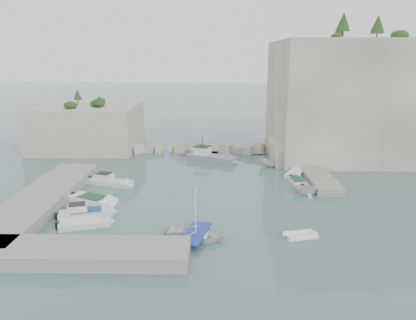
{
  "coord_description": "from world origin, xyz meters",
  "views": [
    {
      "loc": [
        0.99,
        -39.82,
        14.82
      ],
      "look_at": [
        0.0,
        6.0,
        3.0
      ],
      "focal_mm": 35.0,
      "sensor_mm": 36.0,
      "label": 1
    }
  ],
  "objects_px": {
    "motorboat_e": "(85,226)",
    "tender_east_c": "(296,175)",
    "motorboat_c": "(93,202)",
    "tender_east_d": "(274,167)",
    "work_boat": "(211,161)",
    "motorboat_a": "(110,184)",
    "tender_east_b": "(297,184)",
    "rowboat": "(196,239)",
    "motorboat_d": "(86,216)",
    "inflatable_dinghy": "(300,238)",
    "tender_east_a": "(306,194)"
  },
  "relations": [
    {
      "from": "motorboat_e",
      "to": "tender_east_c",
      "type": "distance_m",
      "value": 27.5
    },
    {
      "from": "motorboat_c",
      "to": "tender_east_d",
      "type": "relative_size",
      "value": 1.4
    },
    {
      "from": "motorboat_c",
      "to": "work_boat",
      "type": "relative_size",
      "value": 0.71
    },
    {
      "from": "motorboat_c",
      "to": "motorboat_a",
      "type": "relative_size",
      "value": 0.93
    },
    {
      "from": "motorboat_c",
      "to": "tender_east_c",
      "type": "distance_m",
      "value": 25.37
    },
    {
      "from": "tender_east_c",
      "to": "tender_east_b",
      "type": "bearing_deg",
      "value": -161.8
    },
    {
      "from": "rowboat",
      "to": "work_boat",
      "type": "xyz_separation_m",
      "value": [
        0.94,
        25.85,
        0.0
      ]
    },
    {
      "from": "motorboat_d",
      "to": "tender_east_c",
      "type": "xyz_separation_m",
      "value": [
        22.58,
        14.22,
        0.0
      ]
    },
    {
      "from": "inflatable_dinghy",
      "to": "tender_east_c",
      "type": "relative_size",
      "value": 0.57
    },
    {
      "from": "motorboat_d",
      "to": "tender_east_b",
      "type": "height_order",
      "value": "motorboat_d"
    },
    {
      "from": "motorboat_e",
      "to": "tender_east_d",
      "type": "bearing_deg",
      "value": 27.46
    },
    {
      "from": "motorboat_e",
      "to": "tender_east_a",
      "type": "height_order",
      "value": "tender_east_a"
    },
    {
      "from": "motorboat_e",
      "to": "tender_east_a",
      "type": "relative_size",
      "value": 1.46
    },
    {
      "from": "tender_east_b",
      "to": "tender_east_c",
      "type": "height_order",
      "value": "same"
    },
    {
      "from": "motorboat_d",
      "to": "tender_east_b",
      "type": "xyz_separation_m",
      "value": [
        22.06,
        10.53,
        0.0
      ]
    },
    {
      "from": "motorboat_c",
      "to": "rowboat",
      "type": "xyz_separation_m",
      "value": [
        11.22,
        -8.49,
        0.0
      ]
    },
    {
      "from": "tender_east_c",
      "to": "motorboat_c",
      "type": "bearing_deg",
      "value": 140.53
    },
    {
      "from": "motorboat_a",
      "to": "rowboat",
      "type": "bearing_deg",
      "value": -33.38
    },
    {
      "from": "motorboat_a",
      "to": "motorboat_e",
      "type": "xyz_separation_m",
      "value": [
        0.8,
        -12.09,
        0.0
      ]
    },
    {
      "from": "motorboat_e",
      "to": "rowboat",
      "type": "xyz_separation_m",
      "value": [
        10.12,
        -2.46,
        0.0
      ]
    },
    {
      "from": "rowboat",
      "to": "tender_east_c",
      "type": "bearing_deg",
      "value": -19.34
    },
    {
      "from": "tender_east_d",
      "to": "tender_east_b",
      "type": "bearing_deg",
      "value": -157.42
    },
    {
      "from": "motorboat_a",
      "to": "tender_east_c",
      "type": "bearing_deg",
      "value": 30.62
    },
    {
      "from": "inflatable_dinghy",
      "to": "motorboat_c",
      "type": "bearing_deg",
      "value": 143.55
    },
    {
      "from": "motorboat_e",
      "to": "tender_east_b",
      "type": "distance_m",
      "value": 25.01
    },
    {
      "from": "motorboat_a",
      "to": "tender_east_c",
      "type": "distance_m",
      "value": 23.23
    },
    {
      "from": "rowboat",
      "to": "tender_east_d",
      "type": "relative_size",
      "value": 1.26
    },
    {
      "from": "motorboat_d",
      "to": "motorboat_a",
      "type": "bearing_deg",
      "value": 73.55
    },
    {
      "from": "motorboat_c",
      "to": "work_boat",
      "type": "height_order",
      "value": "work_boat"
    },
    {
      "from": "tender_east_d",
      "to": "tender_east_c",
      "type": "bearing_deg",
      "value": -139.22
    },
    {
      "from": "motorboat_c",
      "to": "rowboat",
      "type": "relative_size",
      "value": 1.11
    },
    {
      "from": "motorboat_c",
      "to": "tender_east_c",
      "type": "relative_size",
      "value": 1.11
    },
    {
      "from": "rowboat",
      "to": "inflatable_dinghy",
      "type": "bearing_deg",
      "value": -74.6
    },
    {
      "from": "tender_east_d",
      "to": "inflatable_dinghy",
      "type": "bearing_deg",
      "value": -173.07
    },
    {
      "from": "motorboat_e",
      "to": "work_boat",
      "type": "height_order",
      "value": "work_boat"
    },
    {
      "from": "tender_east_c",
      "to": "motorboat_a",
      "type": "bearing_deg",
      "value": 127.08
    },
    {
      "from": "motorboat_e",
      "to": "inflatable_dinghy",
      "type": "height_order",
      "value": "motorboat_e"
    },
    {
      "from": "motorboat_d",
      "to": "motorboat_e",
      "type": "bearing_deg",
      "value": -93.8
    },
    {
      "from": "tender_east_a",
      "to": "work_boat",
      "type": "xyz_separation_m",
      "value": [
        -10.71,
        14.35,
        0.0
      ]
    },
    {
      "from": "motorboat_d",
      "to": "tender_east_d",
      "type": "relative_size",
      "value": 1.39
    },
    {
      "from": "motorboat_a",
      "to": "work_boat",
      "type": "relative_size",
      "value": 0.76
    },
    {
      "from": "rowboat",
      "to": "motorboat_e",
      "type": "bearing_deg",
      "value": 89.13
    },
    {
      "from": "tender_east_c",
      "to": "tender_east_d",
      "type": "height_order",
      "value": "tender_east_d"
    },
    {
      "from": "motorboat_a",
      "to": "motorboat_e",
      "type": "distance_m",
      "value": 12.12
    },
    {
      "from": "motorboat_d",
      "to": "rowboat",
      "type": "bearing_deg",
      "value": -41.63
    },
    {
      "from": "tender_east_c",
      "to": "tender_east_d",
      "type": "relative_size",
      "value": 1.26
    },
    {
      "from": "motorboat_d",
      "to": "rowboat",
      "type": "distance_m",
      "value": 11.67
    },
    {
      "from": "motorboat_d",
      "to": "motorboat_a",
      "type": "xyz_separation_m",
      "value": [
        -0.24,
        9.84,
        0.0
      ]
    },
    {
      "from": "tender_east_a",
      "to": "motorboat_d",
      "type": "bearing_deg",
      "value": 109.81
    },
    {
      "from": "motorboat_e",
      "to": "rowboat",
      "type": "height_order",
      "value": "rowboat"
    }
  ]
}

